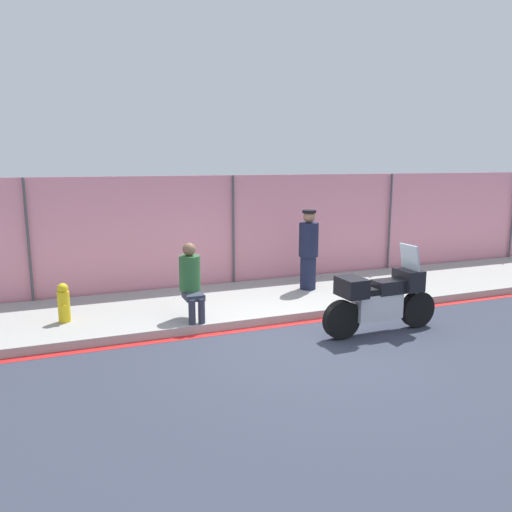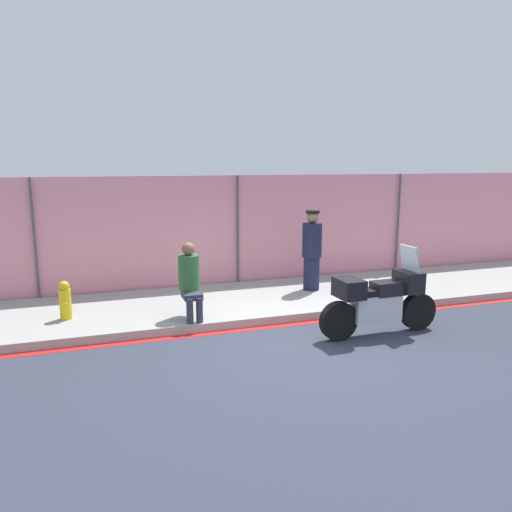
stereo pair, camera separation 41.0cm
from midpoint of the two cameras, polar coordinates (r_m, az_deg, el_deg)
ground_plane at (r=7.91m, az=7.08°, el=-9.81°), size 120.00×120.00×0.00m
sidewalk at (r=9.88m, az=1.33°, el=-5.08°), size 30.22×2.62×0.14m
curb_paint_stripe at (r=8.66m, az=4.53°, el=-7.89°), size 30.22×0.18×0.01m
storefront_fence at (r=10.94m, az=-1.16°, el=2.72°), size 28.71×0.17×2.48m
motorcycle at (r=8.31m, az=15.28°, el=-4.91°), size 2.12×0.52×1.44m
officer_standing at (r=10.31m, az=7.54°, el=0.70°), size 0.40×0.40×1.65m
person_seated_on_curb at (r=8.49m, az=-6.22°, el=-2.33°), size 0.36×0.66×1.29m
fire_hydrant at (r=8.94m, az=-19.76°, el=-4.80°), size 0.19×0.24×0.66m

